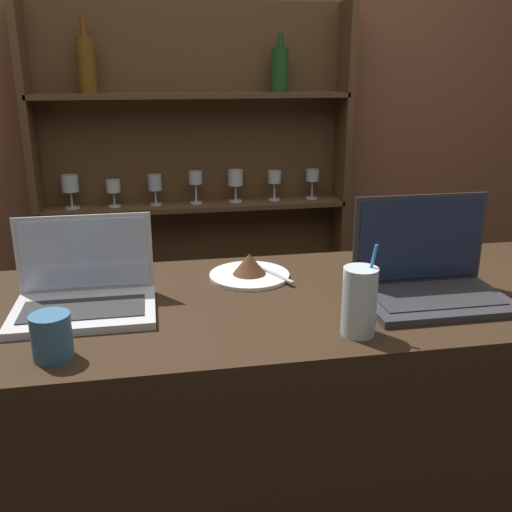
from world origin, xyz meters
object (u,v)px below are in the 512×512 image
(coffee_cup, at_px, (52,336))
(cake_plate, at_px, (250,270))
(laptop_near, at_px, (85,291))
(laptop_far, at_px, (429,277))
(water_glass, at_px, (359,301))

(coffee_cup, bearing_deg, cake_plate, 39.72)
(laptop_near, distance_m, cake_plate, 0.44)
(laptop_near, height_order, laptop_far, laptop_far)
(laptop_near, relative_size, cake_plate, 1.48)
(coffee_cup, bearing_deg, laptop_near, 80.98)
(laptop_far, bearing_deg, laptop_near, 174.14)
(coffee_cup, bearing_deg, water_glass, -0.44)
(water_glass, bearing_deg, laptop_far, 33.54)
(cake_plate, bearing_deg, coffee_cup, -140.28)
(laptop_far, relative_size, coffee_cup, 3.79)
(laptop_far, distance_m, cake_plate, 0.46)
(water_glass, distance_m, coffee_cup, 0.62)
(cake_plate, bearing_deg, laptop_near, -161.48)
(laptop_near, distance_m, water_glass, 0.63)
(laptop_near, xyz_separation_m, laptop_far, (0.82, -0.08, 0.01))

